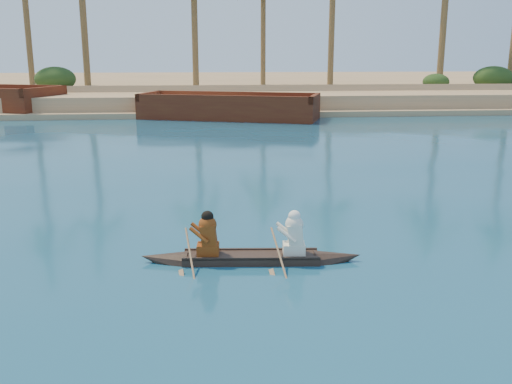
{
  "coord_description": "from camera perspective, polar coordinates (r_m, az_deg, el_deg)",
  "views": [
    {
      "loc": [
        -8.92,
        -14.49,
        4.04
      ],
      "look_at": [
        -7.77,
        -2.43,
        1.09
      ],
      "focal_mm": 40.0,
      "sensor_mm": 36.0,
      "label": 1
    }
  ],
  "objects": [
    {
      "name": "shrub_cluster",
      "position": [
        46.93,
        5.59,
        10.15
      ],
      "size": [
        100.0,
        6.0,
        2.4
      ],
      "primitive_type": null,
      "color": "#284017",
      "rests_on": "ground"
    },
    {
      "name": "palm_grove",
      "position": [
        50.44,
        4.99,
        18.14
      ],
      "size": [
        110.0,
        14.0,
        16.0
      ],
      "primitive_type": null,
      "color": "#325C20",
      "rests_on": "ground"
    },
    {
      "name": "canoe",
      "position": [
        11.38,
        -0.5,
        -5.88
      ],
      "size": [
        4.43,
        0.92,
        1.21
      ],
      "rotation": [
        0.0,
        0.0,
        -0.08
      ],
      "color": "#35251D",
      "rests_on": "ground"
    },
    {
      "name": "sandy_embankment",
      "position": [
        62.12,
        2.85,
        10.43
      ],
      "size": [
        150.0,
        51.0,
        1.5
      ],
      "color": "tan",
      "rests_on": "ground"
    },
    {
      "name": "barge_mid",
      "position": [
        36.69,
        -2.7,
        8.37
      ],
      "size": [
        11.77,
        7.04,
        1.86
      ],
      "rotation": [
        0.0,
        0.0,
        -0.32
      ],
      "color": "#5C2813",
      "rests_on": "ground"
    }
  ]
}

